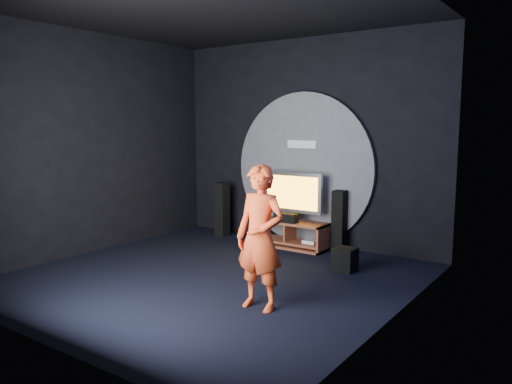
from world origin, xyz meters
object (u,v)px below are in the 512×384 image
tower_speaker_left (222,210)px  tower_speaker_right (340,221)px  player (260,238)px  tv (293,194)px  media_console (291,236)px  subwoofer (345,259)px

tower_speaker_left → tower_speaker_right: size_ratio=1.00×
player → tv: bearing=112.2°
player → media_console: bearing=112.6°
tv → media_console: bearing=-83.6°
media_console → subwoofer: (1.33, -0.73, -0.03)m
tv → tower_speaker_right: 0.90m
tv → subwoofer: tv is taller
media_console → subwoofer: size_ratio=3.97×
tower_speaker_left → tower_speaker_right: same height
tower_speaker_left → subwoofer: size_ratio=3.05×
media_console → subwoofer: media_console is taller
media_console → tv: tv is taller
tower_speaker_left → tower_speaker_right: (2.25, 0.25, 0.00)m
tv → tower_speaker_left: bearing=-177.8°
tower_speaker_right → subwoofer: size_ratio=3.05×
media_console → tower_speaker_right: (0.77, 0.26, 0.30)m
tv → tower_speaker_right: tv is taller
subwoofer → media_console: bearing=151.4°
media_console → player: player is taller
subwoofer → player: size_ratio=0.20×
tv → player: player is taller
subwoofer → player: 2.00m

